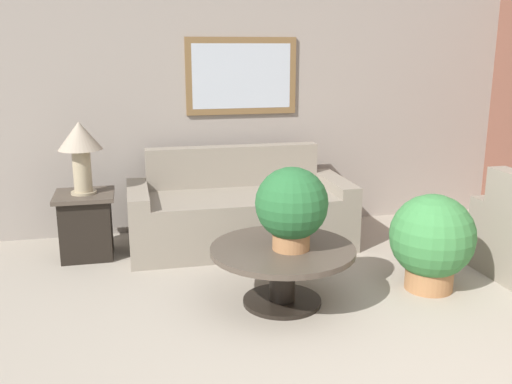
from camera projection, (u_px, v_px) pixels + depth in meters
The scene contains 7 objects.
wall_back at pixel (281, 97), 5.70m from camera, with size 6.69×0.09×2.60m.
couch_main at pixel (240, 213), 5.26m from camera, with size 2.01×0.87×0.88m.
coffee_table at pixel (283, 263), 4.03m from camera, with size 1.02×1.02×0.43m.
side_table at pixel (86, 224), 4.96m from camera, with size 0.50×0.50×0.57m.
table_lamp at pixel (80, 144), 4.79m from camera, with size 0.37×0.37×0.62m.
potted_plant_on_table at pixel (292, 206), 3.89m from camera, with size 0.50×0.50×0.58m.
potted_plant_floor at pixel (432, 240), 4.25m from camera, with size 0.63×0.63×0.74m.
Camera 1 is at (-1.52, -2.19, 1.79)m, focal length 40.00 mm.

